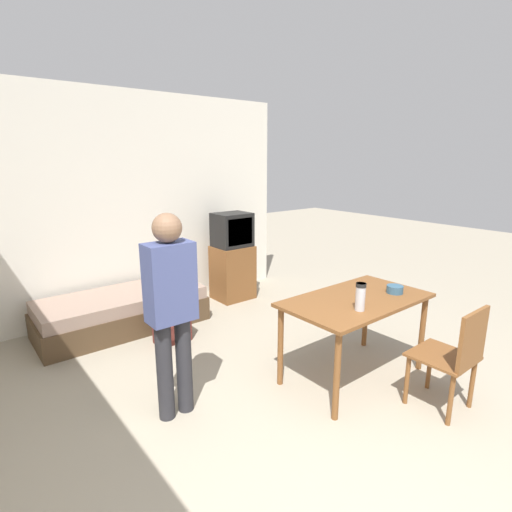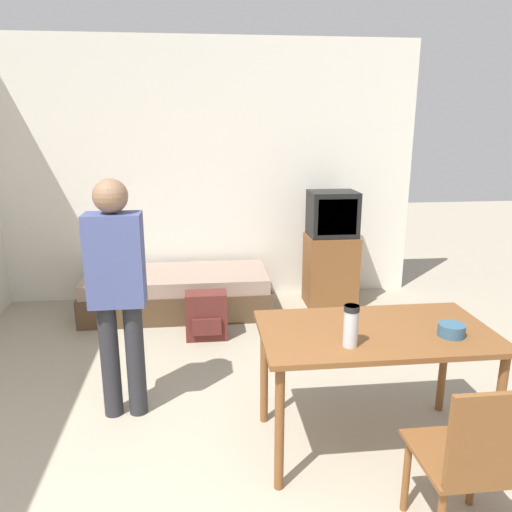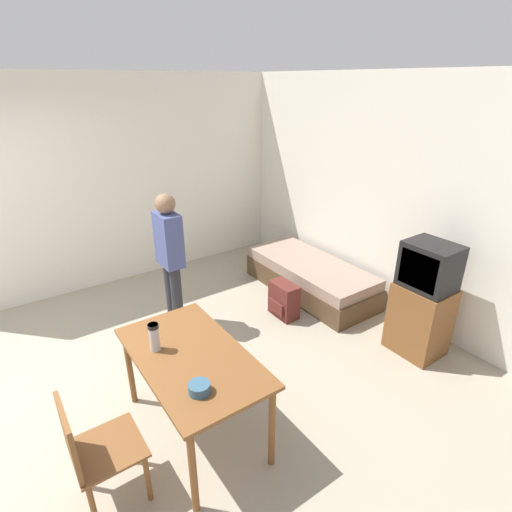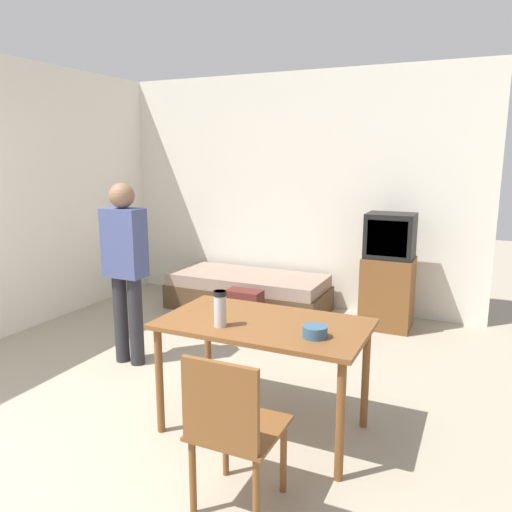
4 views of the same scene
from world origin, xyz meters
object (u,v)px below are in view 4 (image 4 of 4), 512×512
person_standing (125,262)px  thermos_flask (220,307)px  wooden_chair (231,426)px  backpack (244,311)px  daybed (248,292)px  tv (388,273)px  dining_table (264,335)px  mate_bowl (315,332)px

person_standing → thermos_flask: person_standing is taller
wooden_chair → backpack: wooden_chair is taller
daybed → backpack: 0.73m
tv → backpack: 1.53m
backpack → dining_table: bearing=-60.1°
daybed → wooden_chair: wooden_chair is taller
tv → person_standing: 2.64m
person_standing → thermos_flask: size_ratio=6.91×
thermos_flask → mate_bowl: (0.59, 0.06, -0.09)m
mate_bowl → tv: bearing=90.4°
dining_table → backpack: size_ratio=3.08×
daybed → thermos_flask: size_ratio=8.20×
tv → thermos_flask: size_ratio=5.33×
mate_bowl → wooden_chair: bearing=-106.8°
tv → mate_bowl: size_ratio=8.30×
dining_table → wooden_chair: wooden_chair is taller
tv → wooden_chair: bearing=-93.4°
thermos_flask → mate_bowl: bearing=6.1°
daybed → backpack: size_ratio=4.34×
daybed → backpack: bearing=-67.4°
dining_table → person_standing: bearing=161.4°
mate_bowl → backpack: bearing=126.8°
person_standing → mate_bowl: bearing=-18.5°
dining_table → tv: bearing=81.2°
tv → backpack: bearing=-151.1°
dining_table → wooden_chair: bearing=-77.4°
person_standing → backpack: size_ratio=3.66×
wooden_chair → backpack: 2.69m
mate_bowl → backpack: (-1.32, 1.76, -0.57)m
dining_table → mate_bowl: (0.38, -0.13, 0.12)m
person_standing → mate_bowl: size_ratio=10.76×
thermos_flask → person_standing: bearing=151.7°
wooden_chair → daybed: bearing=114.2°
dining_table → person_standing: size_ratio=0.84×
dining_table → person_standing: (-1.49, 0.50, 0.24)m
tv → person_standing: person_standing is taller
backpack → mate_bowl: bearing=-53.2°
daybed → tv: (1.58, 0.05, 0.37)m
dining_table → mate_bowl: size_ratio=9.06×
tv → dining_table: 2.38m
daybed → dining_table: (1.22, -2.31, 0.45)m
daybed → person_standing: bearing=-98.6°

